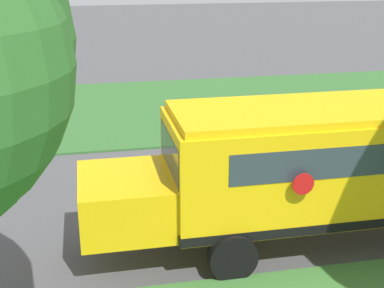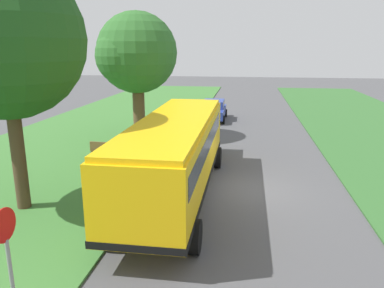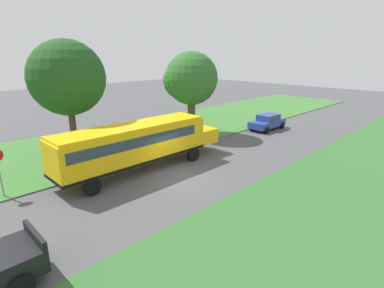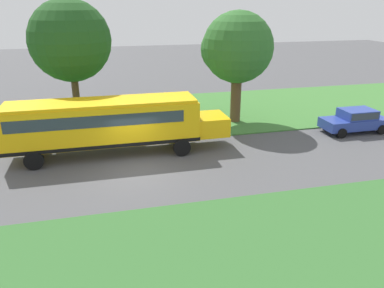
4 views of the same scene
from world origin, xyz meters
TOP-DOWN VIEW (x-y plane):
  - ground_plane at (0.00, 0.00)m, footprint 120.00×120.00m
  - grass_far_side at (9.00, 0.00)m, footprint 10.00×80.00m

SIDE VIEW (x-z plane):
  - ground_plane at x=0.00m, z-range 0.00..0.00m
  - grass_far_side at x=9.00m, z-range 0.00..0.07m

